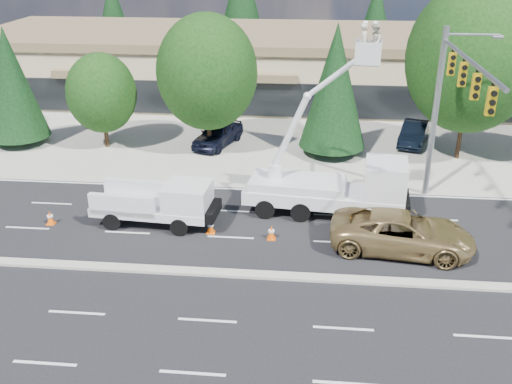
# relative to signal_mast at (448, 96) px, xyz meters

# --- Properties ---
(ground) EXTENTS (140.00, 140.00, 0.00)m
(ground) POSITION_rel_signal_mast_xyz_m (-10.03, -7.04, -6.06)
(ground) COLOR black
(ground) RESTS_ON ground
(concrete_apron) EXTENTS (140.00, 22.00, 0.01)m
(concrete_apron) POSITION_rel_signal_mast_xyz_m (-10.03, 12.96, -6.05)
(concrete_apron) COLOR #99978B
(concrete_apron) RESTS_ON ground
(road_median) EXTENTS (120.00, 0.55, 0.12)m
(road_median) POSITION_rel_signal_mast_xyz_m (-10.03, -7.04, -6.00)
(road_median) COLOR #99978B
(road_median) RESTS_ON ground
(strip_mall) EXTENTS (50.40, 15.40, 5.50)m
(strip_mall) POSITION_rel_signal_mast_xyz_m (-10.03, 22.93, -3.23)
(strip_mall) COLOR tan
(strip_mall) RESTS_ON ground
(tree_front_b) EXTENTS (3.98, 3.98, 7.85)m
(tree_front_b) POSITION_rel_signal_mast_xyz_m (-26.03, 7.96, -1.85)
(tree_front_b) COLOR #332114
(tree_front_b) RESTS_ON ground
(tree_front_c) EXTENTS (4.53, 4.53, 6.28)m
(tree_front_c) POSITION_rel_signal_mast_xyz_m (-20.03, 7.96, -2.38)
(tree_front_c) COLOR #332114
(tree_front_c) RESTS_ON ground
(tree_front_d) EXTENTS (6.38, 6.38, 8.85)m
(tree_front_d) POSITION_rel_signal_mast_xyz_m (-13.03, 7.96, -0.88)
(tree_front_d) COLOR #332114
(tree_front_d) RESTS_ON ground
(tree_front_e) EXTENTS (4.24, 4.24, 8.35)m
(tree_front_e) POSITION_rel_signal_mast_xyz_m (-5.03, 7.96, -1.58)
(tree_front_e) COLOR #332114
(tree_front_e) RESTS_ON ground
(tree_front_f) EXTENTS (7.81, 7.81, 10.84)m
(tree_front_f) POSITION_rel_signal_mast_xyz_m (2.97, 7.96, 0.29)
(tree_front_f) COLOR #332114
(tree_front_f) RESTS_ON ground
(tree_back_a) EXTENTS (4.68, 4.68, 9.23)m
(tree_back_a) POSITION_rel_signal_mast_xyz_m (-28.03, 34.96, -1.10)
(tree_back_a) COLOR #332114
(tree_back_a) RESTS_ON ground
(tree_back_b) EXTENTS (6.07, 6.07, 11.96)m
(tree_back_b) POSITION_rel_signal_mast_xyz_m (-14.03, 34.96, 0.36)
(tree_back_b) COLOR #332114
(tree_back_b) RESTS_ON ground
(tree_back_c) EXTENTS (4.62, 4.62, 9.11)m
(tree_back_c) POSITION_rel_signal_mast_xyz_m (-0.03, 34.96, -1.17)
(tree_back_c) COLOR #332114
(tree_back_c) RESTS_ON ground
(tree_back_d) EXTENTS (4.73, 4.73, 9.33)m
(tree_back_d) POSITION_rel_signal_mast_xyz_m (11.97, 34.96, -1.05)
(tree_back_d) COLOR #332114
(tree_back_d) RESTS_ON ground
(signal_mast) EXTENTS (2.76, 10.16, 9.00)m
(signal_mast) POSITION_rel_signal_mast_xyz_m (0.00, 0.00, 0.00)
(signal_mast) COLOR gray
(signal_mast) RESTS_ON ground
(utility_pickup) EXTENTS (5.91, 2.62, 2.21)m
(utility_pickup) POSITION_rel_signal_mast_xyz_m (-13.61, -2.77, -5.15)
(utility_pickup) COLOR white
(utility_pickup) RESTS_ON ground
(bucket_truck) EXTENTS (8.17, 3.26, 9.60)m
(bucket_truck) POSITION_rel_signal_mast_xyz_m (-5.04, -0.91, -4.07)
(bucket_truck) COLOR white
(bucket_truck) RESTS_ON ground
(traffic_cone_a) EXTENTS (0.40, 0.40, 0.70)m
(traffic_cone_a) POSITION_rel_signal_mast_xyz_m (-19.07, -3.30, -5.72)
(traffic_cone_a) COLOR #F35707
(traffic_cone_a) RESTS_ON ground
(traffic_cone_b) EXTENTS (0.40, 0.40, 0.70)m
(traffic_cone_b) POSITION_rel_signal_mast_xyz_m (-11.04, -3.48, -5.72)
(traffic_cone_b) COLOR #F35707
(traffic_cone_b) RESTS_ON ground
(traffic_cone_c) EXTENTS (0.40, 0.40, 0.70)m
(traffic_cone_c) POSITION_rel_signal_mast_xyz_m (-8.11, -3.80, -5.72)
(traffic_cone_c) COLOR #F35707
(traffic_cone_c) RESTS_ON ground
(minivan) EXTENTS (6.68, 3.69, 1.77)m
(minivan) POSITION_rel_signal_mast_xyz_m (-2.20, -4.24, -5.17)
(minivan) COLOR #9A7E4A
(minivan) RESTS_ON ground
(parked_car_west) EXTENTS (3.36, 5.15, 1.63)m
(parked_car_west) POSITION_rel_signal_mast_xyz_m (-12.62, 8.96, -5.24)
(parked_car_west) COLOR black
(parked_car_west) RESTS_ON ground
(parked_car_east) EXTENTS (2.83, 4.81, 1.50)m
(parked_car_east) POSITION_rel_signal_mast_xyz_m (0.61, 10.52, -5.31)
(parked_car_east) COLOR black
(parked_car_east) RESTS_ON ground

